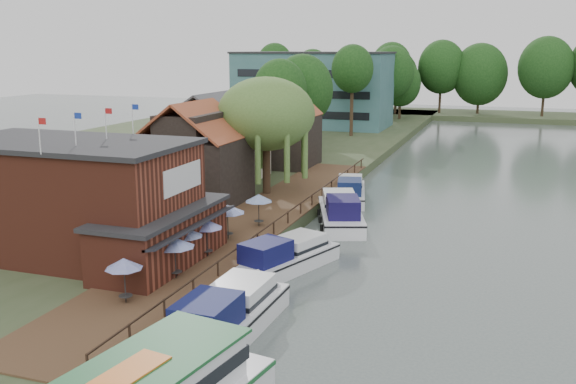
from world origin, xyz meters
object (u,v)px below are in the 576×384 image
(umbrella_0, at_px, (125,280))
(umbrella_3, at_px, (207,238))
(cruiser_2, at_px, (341,208))
(umbrella_1, at_px, (175,258))
(umbrella_2, at_px, (186,247))
(cottage_c, at_px, (283,128))
(umbrella_5, at_px, (259,210))
(umbrella_4, at_px, (228,222))
(cruiser_1, at_px, (285,253))
(cottage_b, at_px, (214,136))
(swan, at_px, (197,359))
(cruiser_3, at_px, (350,188))
(cottage_a, at_px, (194,153))
(willow, at_px, (266,136))
(hotel_block, at_px, (313,89))
(cruiser_0, at_px, (227,310))
(pub, at_px, (96,200))

(umbrella_0, bearing_deg, umbrella_3, 85.79)
(umbrella_3, height_order, cruiser_2, umbrella_3)
(umbrella_1, xyz_separation_m, umbrella_2, (-0.44, 2.05, 0.00))
(cottage_c, height_order, umbrella_5, cottage_c)
(umbrella_4, distance_m, cruiser_1, 5.22)
(cottage_b, height_order, umbrella_5, cottage_b)
(umbrella_5, distance_m, swan, 19.12)
(cottage_c, bearing_deg, cruiser_3, -43.94)
(cottage_a, relative_size, umbrella_5, 3.62)
(cruiser_3, bearing_deg, willow, -160.50)
(umbrella_0, bearing_deg, cottage_c, 98.41)
(umbrella_3, relative_size, cruiser_3, 0.25)
(hotel_block, height_order, umbrella_4, hotel_block)
(umbrella_4, distance_m, umbrella_5, 3.78)
(cottage_c, relative_size, cruiser_0, 0.80)
(umbrella_3, bearing_deg, umbrella_5, 86.92)
(cottage_c, relative_size, umbrella_3, 3.58)
(hotel_block, distance_m, cottage_c, 37.90)
(cottage_a, height_order, umbrella_1, cottage_a)
(pub, xyz_separation_m, umbrella_3, (6.53, 2.00, -2.36))
(umbrella_5, relative_size, cruiser_1, 0.25)
(cottage_b, height_order, umbrella_3, cottage_b)
(umbrella_0, relative_size, cruiser_2, 0.22)
(cottage_c, bearing_deg, cottage_a, -93.01)
(umbrella_2, xyz_separation_m, umbrella_3, (0.39, 2.01, 0.00))
(cottage_c, distance_m, cruiser_2, 21.73)
(hotel_block, distance_m, umbrella_2, 72.56)
(swan, bearing_deg, cruiser_3, 92.19)
(cottage_a, distance_m, umbrella_1, 18.90)
(willow, relative_size, cruiser_1, 1.08)
(pub, height_order, willow, willow)
(umbrella_2, distance_m, swan, 10.51)
(cottage_a, height_order, umbrella_0, cottage_a)
(umbrella_5, bearing_deg, willow, 108.30)
(umbrella_5, relative_size, swan, 5.40)
(umbrella_3, distance_m, cruiser_3, 22.56)
(hotel_block, bearing_deg, swan, -76.35)
(willow, xyz_separation_m, umbrella_3, (3.03, -18.00, -3.93))
(umbrella_1, relative_size, swan, 5.40)
(hotel_block, xyz_separation_m, cottage_b, (4.00, -46.00, -1.90))
(cottage_a, bearing_deg, cottage_c, 86.99)
(cruiser_2, bearing_deg, umbrella_1, -124.46)
(swan, bearing_deg, umbrella_4, 109.48)
(cruiser_1, bearing_deg, umbrella_1, -105.74)
(umbrella_2, bearing_deg, umbrella_0, -91.93)
(cottage_c, distance_m, umbrella_5, 25.53)
(umbrella_1, height_order, umbrella_2, same)
(umbrella_1, bearing_deg, cruiser_2, 74.91)
(cottage_b, height_order, umbrella_0, cottage_b)
(pub, distance_m, umbrella_4, 8.86)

